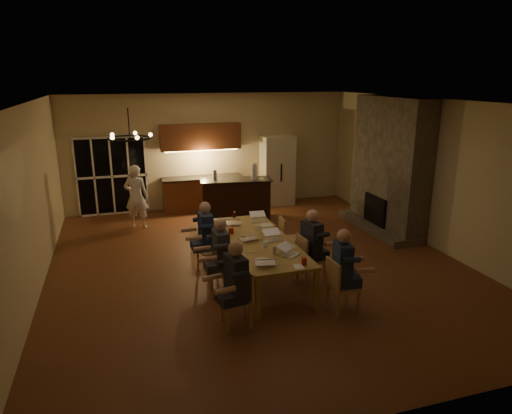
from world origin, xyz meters
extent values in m
plane|color=brown|center=(0.00, 0.00, 0.00)|extent=(9.00, 9.00, 0.00)
cube|color=#C9BB8E|center=(0.00, 4.52, 1.60)|extent=(8.00, 0.04, 3.20)
cube|color=#C9BB8E|center=(-4.02, 0.00, 1.60)|extent=(0.04, 9.00, 3.20)
cube|color=#C9BB8E|center=(4.02, 0.00, 1.60)|extent=(0.04, 9.00, 3.20)
cube|color=white|center=(0.00, 0.00, 3.22)|extent=(8.00, 9.00, 0.04)
cube|color=black|center=(-2.70, 4.47, 1.05)|extent=(1.86, 0.08, 2.10)
cube|color=#635A4D|center=(3.70, 1.20, 1.60)|extent=(0.58, 2.50, 3.20)
cube|color=beige|center=(1.90, 4.15, 1.00)|extent=(0.90, 0.68, 2.00)
cube|color=tan|center=(-0.14, -0.59, 0.38)|extent=(1.10, 3.02, 0.75)
cube|color=black|center=(0.36, 3.03, 0.54)|extent=(1.91, 0.94, 1.08)
imported|color=white|center=(-2.15, 3.09, 0.80)|extent=(0.67, 0.54, 1.59)
torus|color=black|center=(-2.32, -0.97, 2.75)|extent=(0.65, 0.65, 0.03)
cylinder|color=white|center=(-0.16, -0.98, 0.80)|extent=(0.08, 0.08, 0.10)
cylinder|color=white|center=(-0.02, -0.08, 0.80)|extent=(0.08, 0.08, 0.10)
cylinder|color=white|center=(-0.54, 0.13, 0.80)|extent=(0.07, 0.07, 0.10)
cylinder|color=#B21A0B|center=(0.18, -1.92, 0.81)|extent=(0.09, 0.09, 0.12)
cylinder|color=#B21A0B|center=(-0.56, -0.12, 0.81)|extent=(0.10, 0.10, 0.12)
cylinder|color=#B2B2B7|center=(-0.11, -1.34, 0.81)|extent=(0.06, 0.06, 0.12)
cylinder|color=#3F0F0C|center=(-0.24, 0.89, 0.81)|extent=(0.07, 0.07, 0.12)
cylinder|color=#B2B2B7|center=(0.28, -0.30, 0.81)|extent=(0.06, 0.06, 0.12)
cylinder|color=white|center=(0.17, -1.08, 0.76)|extent=(0.25, 0.25, 0.02)
cylinder|color=white|center=(-0.41, -1.57, 0.76)|extent=(0.26, 0.26, 0.02)
cylinder|color=white|center=(0.23, 0.14, 0.76)|extent=(0.24, 0.24, 0.02)
cube|color=white|center=(0.07, -1.98, 0.76)|extent=(0.18, 0.23, 0.01)
cylinder|color=#99999E|center=(-0.15, 3.18, 1.20)|extent=(0.09, 0.09, 0.24)
cube|color=silver|center=(0.83, 2.91, 1.28)|extent=(0.15, 0.15, 0.41)
camera|label=1|loc=(-2.53, -8.13, 3.66)|focal=32.00mm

